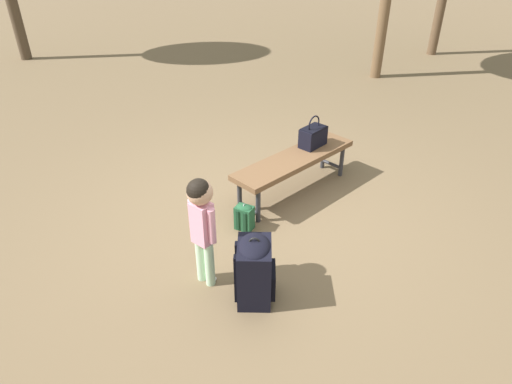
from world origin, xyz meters
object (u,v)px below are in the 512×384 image
(park_bench, at_px, (295,161))
(backpack_large, at_px, (255,268))
(child_standing, at_px, (201,216))
(handbag, at_px, (313,136))
(backpack_small, at_px, (244,216))

(park_bench, distance_m, backpack_large, 1.72)
(child_standing, relative_size, backpack_large, 1.66)
(backpack_large, bearing_deg, handbag, -168.25)
(backpack_large, relative_size, backpack_small, 2.08)
(child_standing, distance_m, backpack_large, 0.59)
(backpack_small, bearing_deg, park_bench, 172.96)
(handbag, distance_m, child_standing, 2.06)
(handbag, height_order, backpack_large, handbag)
(handbag, xyz_separation_m, child_standing, (2.06, -0.04, 0.10))
(child_standing, xyz_separation_m, backpack_large, (-0.05, 0.45, -0.38))
(handbag, bearing_deg, backpack_large, 11.75)
(park_bench, distance_m, handbag, 0.40)
(park_bench, xyz_separation_m, backpack_small, (0.88, -0.11, -0.25))
(backpack_large, bearing_deg, backpack_small, -143.17)
(handbag, distance_m, backpack_small, 1.32)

